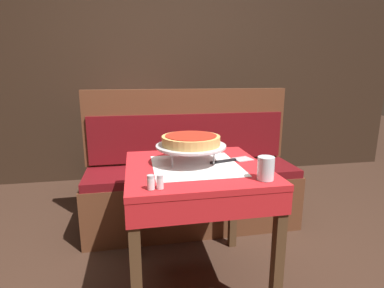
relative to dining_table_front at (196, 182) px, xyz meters
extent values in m
plane|color=#382319|center=(0.00, 0.00, -0.63)|extent=(14.00, 14.00, 0.00)
cube|color=red|center=(0.00, 0.00, 0.08)|extent=(0.74, 0.74, 0.03)
cube|color=white|center=(0.00, 0.00, 0.10)|extent=(0.46, 0.46, 0.00)
cube|color=red|center=(0.00, 0.00, 0.01)|extent=(0.74, 0.74, 0.11)
cube|color=#4C331E|center=(-0.34, -0.34, -0.28)|extent=(0.05, 0.05, 0.69)
cube|color=#4C331E|center=(0.34, -0.34, -0.28)|extent=(0.05, 0.05, 0.69)
cube|color=#4C331E|center=(-0.34, 0.34, -0.28)|extent=(0.05, 0.05, 0.69)
cube|color=#4C331E|center=(0.34, 0.34, -0.28)|extent=(0.05, 0.05, 0.69)
cube|color=red|center=(-0.27, 1.55, 0.09)|extent=(0.72, 0.72, 0.03)
cube|color=white|center=(-0.27, 1.55, 0.11)|extent=(0.45, 0.45, 0.00)
cube|color=red|center=(-0.27, 1.55, -0.01)|extent=(0.72, 0.72, 0.17)
cube|color=#4C331E|center=(-0.60, 1.22, -0.28)|extent=(0.05, 0.05, 0.70)
cube|color=#4C331E|center=(0.05, 1.22, -0.28)|extent=(0.05, 0.05, 0.70)
cube|color=#4C331E|center=(-0.60, 1.87, -0.28)|extent=(0.05, 0.05, 0.70)
cube|color=#4C331E|center=(0.05, 1.87, -0.28)|extent=(0.05, 0.05, 0.70)
cube|color=brown|center=(0.11, 0.67, -0.41)|extent=(1.66, 0.47, 0.43)
cube|color=#600F14|center=(0.11, 0.67, -0.16)|extent=(1.62, 0.46, 0.06)
cube|color=brown|center=(0.11, 0.88, 0.16)|extent=(1.66, 0.06, 0.60)
cube|color=#600F14|center=(0.11, 0.84, 0.07)|extent=(1.59, 0.02, 0.38)
cube|color=black|center=(0.00, 2.01, 0.57)|extent=(6.00, 0.04, 2.40)
cylinder|color=#ADADB2|center=(-0.02, 0.18, 0.14)|extent=(0.01, 0.01, 0.09)
cylinder|color=#ADADB2|center=(-0.13, -0.01, 0.14)|extent=(0.01, 0.01, 0.09)
cylinder|color=#ADADB2|center=(0.10, -0.01, 0.14)|extent=(0.01, 0.01, 0.09)
cylinder|color=#ADADB2|center=(-0.02, 0.05, 0.18)|extent=(0.26, 0.26, 0.01)
cylinder|color=silver|center=(-0.02, 0.05, 0.19)|extent=(0.37, 0.37, 0.01)
cylinder|color=silver|center=(-0.02, 0.05, 0.19)|extent=(0.39, 0.39, 0.01)
cylinder|color=tan|center=(-0.02, 0.05, 0.22)|extent=(0.32, 0.32, 0.05)
cylinder|color=#B22819|center=(-0.02, 0.05, 0.25)|extent=(0.28, 0.28, 0.01)
cube|color=#BCBCC1|center=(0.29, 0.06, 0.10)|extent=(0.12, 0.11, 0.00)
cube|color=black|center=(0.16, 0.03, 0.10)|extent=(0.16, 0.06, 0.01)
cylinder|color=silver|center=(0.27, -0.28, 0.15)|extent=(0.08, 0.08, 0.11)
cylinder|color=silver|center=(-0.26, -0.30, 0.12)|extent=(0.03, 0.03, 0.05)
cylinder|color=#B7B7BC|center=(-0.26, -0.30, 0.15)|extent=(0.03, 0.03, 0.01)
cylinder|color=silver|center=(-0.22, -0.30, 0.12)|extent=(0.03, 0.03, 0.05)
cylinder|color=#B7B7BC|center=(-0.22, -0.30, 0.15)|extent=(0.03, 0.03, 0.01)
cube|color=#B2B2B7|center=(0.06, 0.33, 0.14)|extent=(0.10, 0.05, 0.09)
cube|color=black|center=(-0.20, 1.59, 0.12)|extent=(0.13, 0.13, 0.03)
cylinder|color=black|center=(-0.20, 1.59, 0.21)|extent=(0.01, 0.01, 0.14)
cylinder|color=#99194C|center=(-0.20, 1.63, 0.19)|extent=(0.04, 0.04, 0.11)
cylinder|color=white|center=(-0.20, 1.55, 0.19)|extent=(0.04, 0.04, 0.11)
camera|label=1|loc=(-0.31, -1.52, 0.58)|focal=28.00mm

